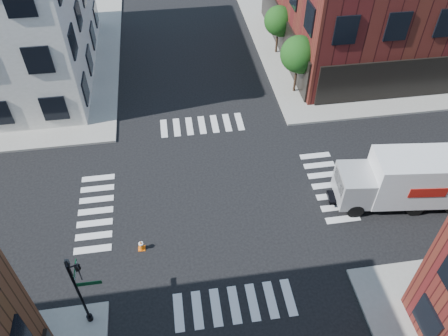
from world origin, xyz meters
TOP-DOWN VIEW (x-y plane):
  - ground at (0.00, 0.00)m, footprint 120.00×120.00m
  - sidewalk_ne at (21.00, 21.00)m, footprint 30.00×30.00m
  - tree_near at (7.56, 9.98)m, footprint 2.69×2.69m
  - tree_far at (7.56, 15.98)m, footprint 2.43×2.43m
  - signal_pole at (-6.72, -6.68)m, footprint 1.29×1.24m
  - box_truck at (10.74, -1.85)m, footprint 7.85×3.12m
  - traffic_cone at (-4.38, -3.04)m, footprint 0.39×0.39m

SIDE VIEW (x-z plane):
  - ground at x=0.00m, z-range 0.00..0.00m
  - sidewalk_ne at x=21.00m, z-range 0.00..0.15m
  - traffic_cone at x=-4.38m, z-range -0.01..0.67m
  - box_truck at x=10.74m, z-range 0.07..3.55m
  - signal_pole at x=-6.72m, z-range 0.56..5.16m
  - tree_far at x=7.56m, z-range 0.84..4.91m
  - tree_near at x=7.56m, z-range 0.91..5.41m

